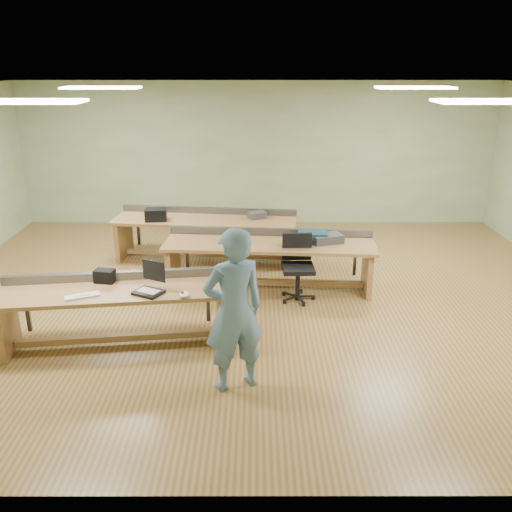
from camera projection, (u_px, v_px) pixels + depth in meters
name	position (u px, v px, depth m)	size (l,w,h in m)	color
floor	(258.00, 297.00, 8.23)	(10.00, 10.00, 0.00)	olive
ceiling	(259.00, 91.00, 7.20)	(10.00, 10.00, 0.00)	silver
wall_back	(258.00, 154.00, 11.47)	(10.00, 0.04, 3.00)	#A5BA8D
wall_front	(262.00, 335.00, 3.96)	(10.00, 0.04, 3.00)	#A5BA8D
fluor_panels	(259.00, 93.00, 7.21)	(6.20, 3.50, 0.03)	white
workbench_front	(116.00, 303.00, 6.69)	(2.87, 1.08, 0.86)	olive
workbench_mid	(269.00, 253.00, 8.39)	(3.28, 1.09, 0.86)	olive
workbench_back	(205.00, 229.00, 9.62)	(3.28, 1.22, 0.86)	olive
person	(234.00, 311.00, 5.67)	(0.67, 0.44, 1.83)	#60829E
laptop_base	(148.00, 292.00, 6.48)	(0.32, 0.26, 0.04)	black
laptop_screen	(154.00, 271.00, 6.51)	(0.32, 0.02, 0.25)	black
keyboard	(82.00, 296.00, 6.39)	(0.40, 0.13, 0.02)	beige
trackball_mouse	(184.00, 295.00, 6.39)	(0.12, 0.15, 0.06)	white
camera_bag	(105.00, 276.00, 6.80)	(0.24, 0.16, 0.17)	black
task_chair	(297.00, 276.00, 8.05)	(0.55, 0.55, 0.98)	black
parts_bin_teal	(312.00, 236.00, 8.33)	(0.45, 0.33, 0.16)	#13303E
parts_bin_grey	(327.00, 238.00, 8.29)	(0.46, 0.29, 0.13)	#373739
mug	(286.00, 242.00, 8.20)	(0.11, 0.11, 0.09)	#373739
drinks_can	(243.00, 239.00, 8.31)	(0.06, 0.06, 0.11)	silver
storage_box_back	(156.00, 215.00, 9.40)	(0.36, 0.26, 0.21)	black
tray_back	(257.00, 215.00, 9.56)	(0.29, 0.21, 0.12)	#373739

